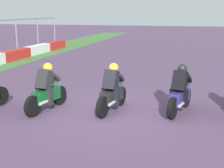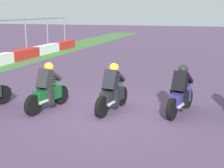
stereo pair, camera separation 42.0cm
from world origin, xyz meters
TOP-DOWN VIEW (x-y plane):
  - ground_plane at (0.00, 0.00)m, footprint 120.00×120.00m
  - rider_lane_b at (0.59, -2.14)m, footprint 2.01×0.65m
  - rider_lane_c at (0.19, -0.08)m, footprint 2.04×0.60m
  - rider_lane_d at (-0.26, 1.93)m, footprint 2.03×0.61m

SIDE VIEW (x-z plane):
  - ground_plane at x=0.00m, z-range 0.00..0.00m
  - rider_lane_b at x=0.59m, z-range -0.13..1.38m
  - rider_lane_c at x=0.19m, z-range -0.13..1.38m
  - rider_lane_d at x=-0.26m, z-range -0.13..1.38m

